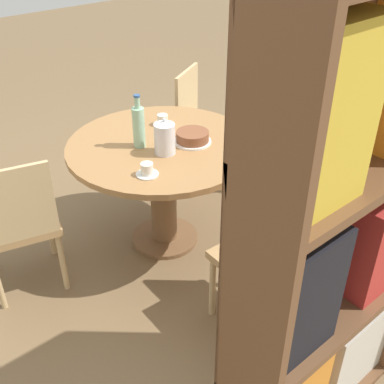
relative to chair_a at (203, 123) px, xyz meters
name	(u,v)px	position (x,y,z in m)	size (l,w,h in m)	color
ground_plane	(165,239)	(0.76, 0.47, -0.47)	(14.00, 14.00, 0.00)	brown
dining_table	(162,167)	(0.76, 0.47, 0.09)	(1.15, 1.15, 0.73)	brown
chair_a	(203,123)	(0.00, 0.00, 0.00)	(0.57, 0.57, 0.88)	tan
chair_b	(18,222)	(1.64, 0.31, 0.00)	(0.51, 0.51, 0.88)	tan
chair_c	(272,248)	(0.74, 1.37, 0.00)	(0.44, 0.44, 0.88)	tan
bookshelf	(332,260)	(1.04, 1.88, 0.42)	(0.95, 0.28, 1.89)	brown
coffee_pot	(165,137)	(0.82, 0.59, 0.36)	(0.12, 0.12, 0.22)	silver
water_bottle	(139,126)	(0.88, 0.42, 0.39)	(0.07, 0.07, 0.32)	#99C6A3
cake_main	(192,137)	(0.61, 0.59, 0.29)	(0.23, 0.23, 0.07)	white
cup_a	(147,170)	(1.04, 0.72, 0.29)	(0.12, 0.12, 0.07)	silver
cup_b	(163,121)	(0.59, 0.27, 0.29)	(0.12, 0.12, 0.07)	silver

